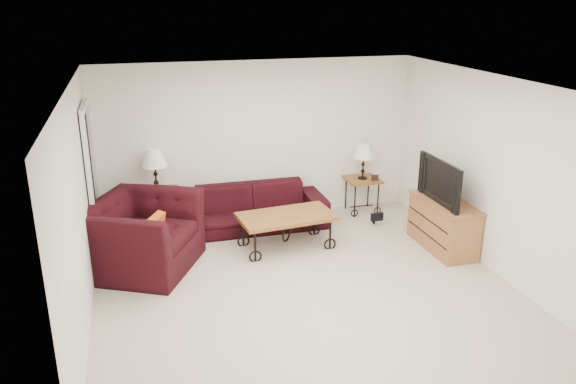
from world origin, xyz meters
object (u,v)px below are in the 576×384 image
at_px(backpack, 374,212).
at_px(side_table_right, 362,195).
at_px(lamp_right, 363,161).
at_px(lamp_left, 155,170).
at_px(sofa, 254,208).
at_px(coffee_table, 286,231).
at_px(tv_stand, 443,225).
at_px(television, 446,181).
at_px(armchair, 142,235).
at_px(side_table_left, 159,212).

bearing_deg(backpack, side_table_right, 74.23).
bearing_deg(lamp_right, lamp_left, -180.00).
xyz_separation_m(sofa, coffee_table, (0.28, -0.86, -0.07)).
relative_size(side_table_right, lamp_left, 0.88).
relative_size(sofa, tv_stand, 1.88).
distance_m(sofa, side_table_right, 1.87).
relative_size(side_table_right, tv_stand, 0.49).
relative_size(side_table_right, television, 0.55).
bearing_deg(sofa, armchair, -150.43).
xyz_separation_m(sofa, backpack, (1.84, -0.38, -0.13)).
xyz_separation_m(side_table_left, lamp_right, (3.29, 0.00, 0.54)).
height_order(side_table_right, coffee_table, side_table_right).
bearing_deg(side_table_left, coffee_table, -31.24).
bearing_deg(lamp_right, tv_stand, -71.61).
distance_m(tv_stand, backpack, 1.23).
distance_m(side_table_left, lamp_right, 3.33).
relative_size(lamp_left, tv_stand, 0.56).
height_order(tv_stand, television, television).
bearing_deg(armchair, side_table_right, -44.86).
height_order(lamp_left, television, lamp_left).
xyz_separation_m(sofa, lamp_right, (1.86, 0.18, 0.55)).
bearing_deg(armchair, backpack, -53.35).
relative_size(tv_stand, television, 1.12).
relative_size(side_table_left, lamp_right, 1.13).
xyz_separation_m(tv_stand, backpack, (-0.56, 1.08, -0.16)).
distance_m(coffee_table, armchair, 1.99).
relative_size(sofa, side_table_right, 3.81).
distance_m(lamp_right, backpack, 0.88).
bearing_deg(backpack, coffee_table, -177.08).
distance_m(armchair, television, 4.15).
height_order(side_table_left, coffee_table, side_table_left).
bearing_deg(side_table_left, armchair, -103.32).
distance_m(sofa, side_table_left, 1.44).
xyz_separation_m(lamp_left, backpack, (3.27, -0.56, -0.79)).
bearing_deg(sofa, coffee_table, -71.83).
relative_size(coffee_table, television, 1.27).
height_order(sofa, lamp_left, lamp_left).
distance_m(side_table_right, coffee_table, 1.89).
distance_m(lamp_left, tv_stand, 4.22).
bearing_deg(television, coffee_table, -106.09).
bearing_deg(side_table_right, lamp_right, 0.00).
distance_m(lamp_right, television, 1.73).
bearing_deg(lamp_left, backpack, -9.75).
relative_size(armchair, tv_stand, 1.22).
bearing_deg(armchair, tv_stand, -69.63).
relative_size(coffee_table, backpack, 3.41).
xyz_separation_m(side_table_left, armchair, (-0.27, -1.14, 0.14)).
bearing_deg(tv_stand, television, 180.00).
distance_m(sofa, television, 2.88).
xyz_separation_m(sofa, side_table_right, (1.86, 0.18, -0.03)).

